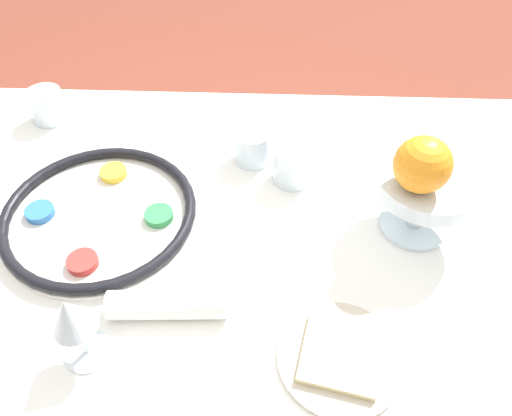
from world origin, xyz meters
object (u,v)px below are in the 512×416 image
cup_mid (293,165)px  napkin_roll (167,305)px  cup_near (253,146)px  bread_plate (340,357)px  orange_fruit (423,165)px  cup_far (47,106)px  wine_glass (71,318)px  fruit_stand (426,187)px  seder_plate (99,214)px

cup_mid → napkin_roll: bearing=-121.9°
cup_near → bread_plate: bearing=-71.5°
orange_fruit → cup_far: size_ratio=1.18×
wine_glass → cup_far: 0.61m
fruit_stand → cup_near: fruit_stand is taller
seder_plate → cup_mid: cup_mid is taller
cup_far → orange_fruit: bearing=-23.7°
orange_fruit → bread_plate: size_ratio=0.49×
fruit_stand → bread_plate: (-0.15, -0.26, -0.09)m
wine_glass → orange_fruit: size_ratio=1.49×
seder_plate → napkin_roll: bearing=-50.5°
napkin_roll → cup_near: (0.11, 0.37, 0.01)m
fruit_stand → orange_fruit: orange_fruit is taller
fruit_stand → cup_near: 0.35m
seder_plate → fruit_stand: size_ratio=1.95×
cup_near → wine_glass: bearing=-116.9°
wine_glass → cup_mid: (0.30, 0.38, -0.06)m
seder_plate → wine_glass: size_ratio=2.61×
seder_plate → wine_glass: bearing=-79.7°
napkin_roll → cup_near: bearing=72.7°
napkin_roll → seder_plate: bearing=129.5°
fruit_stand → cup_mid: bearing=151.8°
wine_glass → bread_plate: (0.37, 0.00, -0.09)m
cup_mid → cup_far: 0.57m
bread_plate → napkin_roll: napkin_roll is taller
wine_glass → cup_near: 0.50m
orange_fruit → napkin_roll: orange_fruit is taller
fruit_stand → cup_mid: (-0.22, 0.12, -0.06)m
bread_plate → cup_near: 0.46m
orange_fruit → cup_near: size_ratio=1.18×
napkin_roll → cup_mid: 0.37m
wine_glass → seder_plate: bearing=100.3°
fruit_stand → cup_far: size_ratio=2.35×
orange_fruit → cup_near: bearing=143.4°
cup_mid → cup_far: size_ratio=1.00×
fruit_stand → cup_near: size_ratio=2.35×
seder_plate → orange_fruit: orange_fruit is taller
orange_fruit → cup_mid: orange_fruit is taller
cup_mid → cup_far: bearing=162.0°
wine_glass → fruit_stand: wine_glass is taller
fruit_stand → bread_plate: 0.32m
seder_plate → cup_mid: 0.37m
wine_glass → fruit_stand: size_ratio=0.75×
seder_plate → bread_plate: 0.49m
bread_plate → cup_mid: 0.39m
bread_plate → cup_mid: bearing=99.8°
orange_fruit → cup_near: (-0.27, 0.20, -0.14)m
orange_fruit → cup_far: bearing=156.3°
orange_fruit → cup_far: 0.81m
bread_plate → seder_plate: bearing=148.4°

